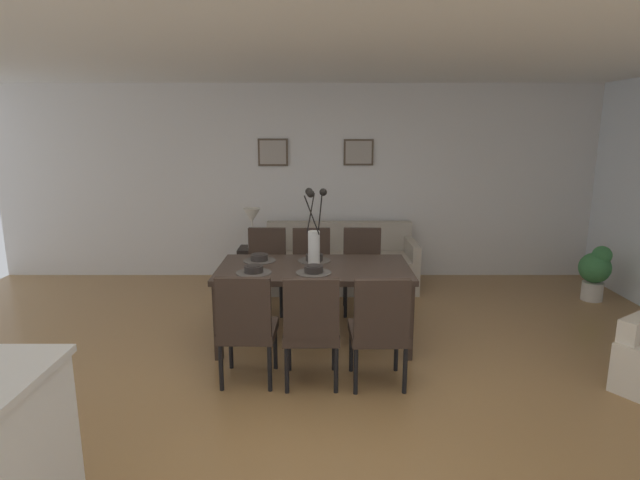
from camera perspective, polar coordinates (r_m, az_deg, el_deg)
The scene contains 25 objects.
ground_plane at distance 4.19m, azimuth 1.38°, elevation -16.25°, with size 9.00×9.00×0.00m, color olive.
back_wall_panel at distance 6.96m, azimuth 0.70°, elevation 6.50°, with size 9.00×0.10×2.60m, color silver.
ceiling_panel at distance 4.13m, azimuth 1.42°, elevation 21.19°, with size 9.00×7.20×0.08m, color white.
dining_table at distance 4.80m, azimuth -0.89°, elevation -3.87°, with size 1.80×0.96×0.74m.
dining_chair_near_left at distance 4.08m, azimuth -8.46°, elevation -9.29°, with size 0.45×0.45×0.92m.
dining_chair_near_right at distance 5.72m, azimuth -6.27°, elevation -2.89°, with size 0.45×0.45×0.92m.
dining_chair_far_left at distance 4.00m, azimuth -1.18°, elevation -9.55°, with size 0.45×0.45×0.92m.
dining_chair_far_right at distance 5.67m, azimuth -1.12°, elevation -2.95°, with size 0.47×0.47×0.92m.
dining_chair_mid_left at distance 4.02m, azimuth 6.48°, elevation -9.55°, with size 0.45×0.45×0.92m.
dining_chair_mid_right at distance 5.70m, azimuth 4.55°, elevation -2.90°, with size 0.45×0.45×0.92m.
centerpiece_vase at distance 4.72m, azimuth -0.89°, elevation 0.32°, with size 0.21×0.23×0.73m.
placemat_near_left at distance 4.61m, azimuth -7.66°, elevation -3.65°, with size 0.32×0.32×0.01m, color #4C4742.
bowl_near_left at distance 4.60m, azimuth -7.67°, elevation -3.20°, with size 0.17×0.17×0.07m.
placemat_near_right at distance 5.02m, azimuth -7.04°, elevation -2.31°, with size 0.32×0.32×0.01m, color #4C4742.
bowl_near_right at distance 5.02m, azimuth -7.05°, elevation -1.89°, with size 0.17×0.17×0.07m.
placemat_far_left at distance 4.57m, azimuth -0.92°, elevation -3.67°, with size 0.32×0.32×0.01m, color #4C4742.
bowl_far_left at distance 4.56m, azimuth -0.92°, elevation -3.22°, with size 0.17×0.17×0.07m.
placemat_far_right at distance 4.99m, azimuth -0.86°, elevation -2.32°, with size 0.32×0.32×0.01m, color #4C4742.
bowl_far_right at distance 4.98m, azimuth -0.86°, elevation -1.90°, with size 0.17×0.17×0.07m.
sofa at distance 6.61m, azimuth 2.01°, elevation -2.83°, with size 1.93×0.84×0.80m.
side_table at distance 6.63m, azimuth -7.70°, elevation -3.05°, with size 0.36×0.36×0.52m, color black.
table_lamp at distance 6.50m, azimuth -7.86°, elevation 2.34°, with size 0.22×0.22×0.51m.
framed_picture_left at distance 6.89m, azimuth -5.52°, elevation 9.77°, with size 0.40×0.03×0.36m.
framed_picture_center at distance 6.88m, azimuth 4.13°, elevation 9.80°, with size 0.40×0.03×0.35m.
potted_plant at distance 6.85m, azimuth 28.31°, elevation -2.97°, with size 0.36×0.36×0.67m.
Camera 1 is at (-0.11, -3.68, 2.00)m, focal length 28.50 mm.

